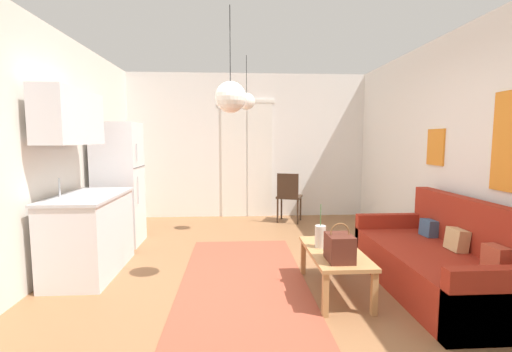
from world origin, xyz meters
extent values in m
cube|color=#8E603D|center=(0.00, 0.00, -0.05)|extent=(5.09, 7.48, 0.10)
cube|color=white|center=(0.00, 3.49, 1.36)|extent=(4.69, 0.10, 2.73)
cube|color=white|center=(-0.26, 3.43, 1.09)|extent=(0.48, 0.02, 2.18)
cube|color=white|center=(0.23, 3.43, 1.09)|extent=(0.48, 0.02, 2.18)
cube|color=white|center=(-0.01, 3.43, 2.21)|extent=(1.05, 0.03, 0.06)
cube|color=white|center=(2.30, 0.00, 1.36)|extent=(0.10, 7.08, 2.73)
cube|color=orange|center=(2.24, 0.93, 1.39)|extent=(0.02, 0.35, 0.45)
cube|color=silver|center=(-2.30, 0.00, 1.36)|extent=(0.10, 7.08, 2.73)
cube|color=orange|center=(-2.24, 1.15, 1.72)|extent=(0.02, 0.32, 0.40)
cube|color=#9E4733|center=(-0.17, 0.22, 0.01)|extent=(1.30, 2.98, 0.01)
cube|color=maroon|center=(1.69, -0.04, 0.20)|extent=(0.90, 1.91, 0.40)
cube|color=maroon|center=(2.07, -0.04, 0.45)|extent=(0.15, 1.91, 0.90)
cube|color=maroon|center=(1.69, -0.94, 0.29)|extent=(0.90, 0.11, 0.57)
cube|color=maroon|center=(1.69, 0.86, 0.29)|extent=(0.90, 0.11, 0.57)
cube|color=#B74C33|center=(1.93, -0.55, 0.50)|extent=(0.13, 0.21, 0.20)
cube|color=tan|center=(1.92, -0.04, 0.51)|extent=(0.15, 0.22, 0.23)
cube|color=#3D5B7F|center=(1.93, 0.47, 0.50)|extent=(0.15, 0.20, 0.19)
cube|color=#B27F4C|center=(0.71, -0.01, 0.40)|extent=(0.50, 1.03, 0.04)
cube|color=#B27F4C|center=(0.50, -0.48, 0.19)|extent=(0.05, 0.05, 0.38)
cube|color=#B27F4C|center=(0.92, -0.48, 0.19)|extent=(0.05, 0.05, 0.38)
cube|color=#B27F4C|center=(0.50, 0.46, 0.19)|extent=(0.05, 0.05, 0.38)
cube|color=#B27F4C|center=(0.92, 0.46, 0.19)|extent=(0.05, 0.05, 0.38)
cylinder|color=beige|center=(0.60, 0.10, 0.53)|extent=(0.11, 0.11, 0.22)
cylinder|color=#477F42|center=(0.60, 0.10, 0.75)|extent=(0.01, 0.01, 0.22)
cube|color=#512319|center=(0.67, -0.30, 0.53)|extent=(0.22, 0.27, 0.24)
torus|color=brown|center=(0.67, -0.30, 0.67)|extent=(0.17, 0.01, 0.17)
cube|color=white|center=(-1.88, 1.74, 0.86)|extent=(0.58, 0.59, 1.72)
cube|color=#4C4C51|center=(-1.59, 1.74, 1.11)|extent=(0.01, 0.56, 0.01)
cylinder|color=#B7BABF|center=(-1.58, 1.58, 1.31)|extent=(0.02, 0.02, 0.24)
cylinder|color=#B7BABF|center=(-1.58, 1.58, 0.80)|extent=(0.02, 0.02, 0.38)
cube|color=silver|center=(-1.86, 0.64, 0.43)|extent=(0.61, 1.17, 0.85)
cube|color=#B7BABF|center=(-1.86, 0.64, 0.87)|extent=(0.64, 1.20, 0.03)
cube|color=#999BA0|center=(-1.86, 0.53, 0.82)|extent=(0.36, 0.40, 0.10)
cylinder|color=#B7BABF|center=(-2.11, 0.53, 0.98)|extent=(0.02, 0.02, 0.20)
cube|color=silver|center=(-2.01, 0.64, 1.72)|extent=(0.32, 1.05, 0.58)
cylinder|color=#382619|center=(0.96, 3.04, 0.22)|extent=(0.03, 0.03, 0.45)
cylinder|color=#382619|center=(0.62, 3.16, 0.22)|extent=(0.03, 0.03, 0.45)
cylinder|color=#382619|center=(0.85, 2.72, 0.22)|extent=(0.03, 0.03, 0.45)
cylinder|color=#382619|center=(0.51, 2.84, 0.22)|extent=(0.03, 0.03, 0.45)
cube|color=#382619|center=(0.74, 2.94, 0.46)|extent=(0.53, 0.52, 0.04)
cube|color=#382619|center=(0.68, 2.77, 0.68)|extent=(0.37, 0.15, 0.43)
cylinder|color=black|center=(-0.28, 0.13, 2.38)|extent=(0.01, 0.01, 0.69)
sphere|color=white|center=(-0.28, 0.13, 1.89)|extent=(0.30, 0.30, 0.30)
cylinder|color=black|center=(-0.07, 2.06, 2.46)|extent=(0.01, 0.01, 0.55)
sphere|color=white|center=(-0.07, 2.06, 2.06)|extent=(0.25, 0.25, 0.25)
camera|label=1|loc=(-0.25, -3.24, 1.49)|focal=24.45mm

